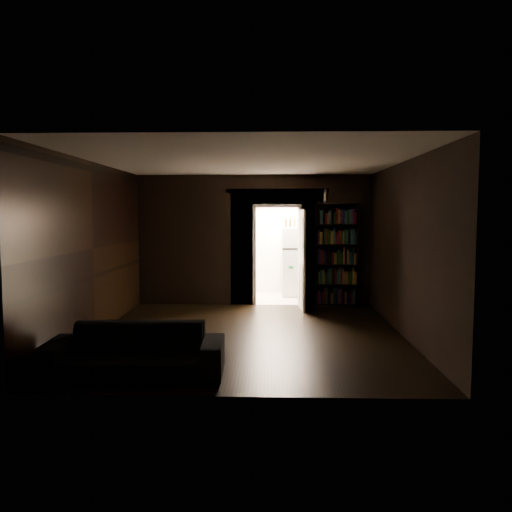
% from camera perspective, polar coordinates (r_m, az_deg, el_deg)
% --- Properties ---
extents(ground, '(5.50, 5.50, 0.00)m').
position_cam_1_polar(ground, '(8.20, -0.97, -9.02)').
color(ground, black).
rests_on(ground, ground).
extents(room_walls, '(5.02, 5.61, 2.84)m').
position_cam_1_polar(room_walls, '(9.04, -0.71, 3.05)').
color(room_walls, black).
rests_on(room_walls, ground).
extents(kitchen_alcove, '(2.20, 1.80, 2.60)m').
position_cam_1_polar(kitchen_alcove, '(11.85, 2.36, 1.17)').
color(kitchen_alcove, beige).
rests_on(kitchen_alcove, ground).
extents(sofa, '(2.16, 1.01, 0.82)m').
position_cam_1_polar(sofa, '(6.27, -13.67, -9.63)').
color(sofa, black).
rests_on(sofa, ground).
extents(bookshelf, '(0.94, 0.45, 2.20)m').
position_cam_1_polar(bookshelf, '(10.66, 9.15, 0.12)').
color(bookshelf, black).
rests_on(bookshelf, ground).
extents(refrigerator, '(0.91, 0.87, 1.65)m').
position_cam_1_polar(refrigerator, '(12.05, 4.72, -0.62)').
color(refrigerator, white).
rests_on(refrigerator, ground).
extents(door, '(0.12, 0.85, 2.05)m').
position_cam_1_polar(door, '(10.32, 5.23, -0.41)').
color(door, white).
rests_on(door, ground).
extents(figurine, '(0.11, 0.11, 0.28)m').
position_cam_1_polar(figurine, '(10.60, 7.89, 6.81)').
color(figurine, white).
rests_on(figurine, bookshelf).
extents(bottles, '(0.66, 0.31, 0.27)m').
position_cam_1_polar(bottles, '(11.88, 4.66, 3.95)').
color(bottles, black).
rests_on(bottles, refrigerator).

